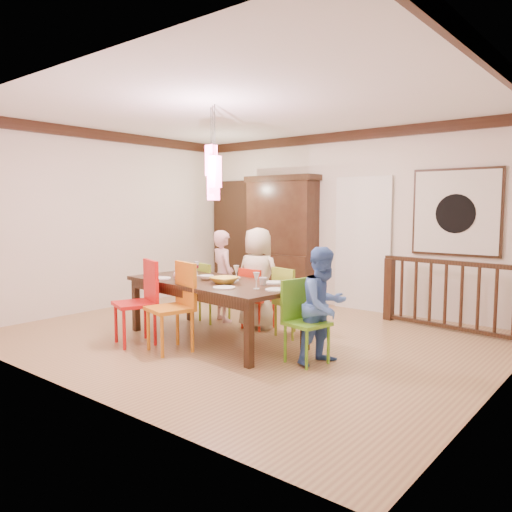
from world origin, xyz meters
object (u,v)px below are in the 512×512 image
Objects in this scene: balustrade at (453,295)px; person_end_right at (324,306)px; chair_end_right at (307,316)px; china_hutch at (282,238)px; person_far_mid at (258,278)px; chair_far_left at (214,288)px; dining_table at (214,287)px; person_far_left at (223,276)px.

balustrade is 2.39m from person_end_right.
chair_end_right is 0.40× the size of china_hutch.
chair_end_right is at bearing 139.64° from person_end_right.
person_far_mid is at bearing -62.71° from china_hutch.
china_hutch reaches higher than person_far_mid.
china_hutch is (-0.22, 1.97, 0.62)m from chair_far_left.
dining_table is at bearing -71.17° from china_hutch.
china_hutch is at bearing -66.74° from chair_far_left.
dining_table is 1.44m from chair_end_right.
person_end_right is at bearing -179.84° from chair_far_left.
person_far_left is 1.06× the size of person_end_right.
person_far_mid is (0.98, -1.89, -0.42)m from china_hutch.
china_hutch is at bearing -179.92° from balustrade.
person_end_right reaches higher than chair_far_left.
person_end_right is (0.14, 0.10, 0.12)m from chair_end_right.
china_hutch is (-0.92, 2.70, 0.44)m from dining_table.
person_far_left is at bearing 78.21° from chair_end_right.
person_far_left is at bearing -105.93° from chair_far_left.
dining_table is 1.19× the size of balustrade.
chair_far_left is at bearing 80.53° from person_far_left.
chair_end_right is 0.21m from person_end_right.
chair_end_right is 3.67m from china_hutch.
china_hutch is at bearing 57.12° from person_end_right.
person_end_right is at bearing -176.49° from person_far_left.
dining_table is 3.22m from balustrade.
chair_far_left is 0.22m from person_far_left.
chair_far_left is 2.07m from china_hutch.
person_far_left is at bearing -11.34° from person_far_mid.
person_far_mid is at bearing 92.09° from dining_table.
dining_table is 2.75× the size of chair_end_right.
person_far_left is at bearing 132.95° from dining_table.
balustrade reaches higher than chair_end_right.
balustrade is 1.55× the size of person_far_left.
person_far_left is 0.96× the size of person_far_mid.
chair_end_right is at bearing -101.38° from balustrade.
person_far_left is (0.07, 0.11, 0.17)m from chair_far_left.
china_hutch is at bearing -70.94° from person_far_mid.
dining_table is at bearing 99.52° from chair_end_right.
chair_far_left is 0.97× the size of chair_end_right.
chair_end_right is at bearing 139.61° from person_far_mid.
person_far_mid is (0.76, 0.07, 0.20)m from chair_far_left.
person_end_right is (2.49, -2.65, -0.49)m from china_hutch.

